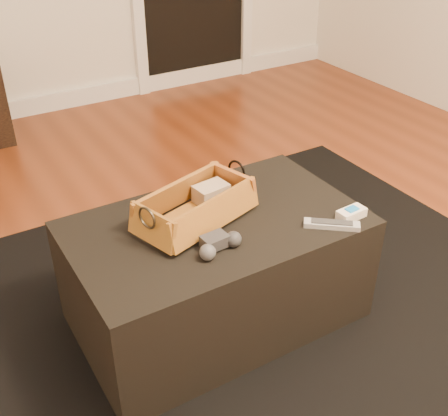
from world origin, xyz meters
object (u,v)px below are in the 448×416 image
game_controller (218,244)px  tv_remote (195,218)px  wicker_basket (195,208)px  cream_gadget (351,213)px  silver_remote (332,224)px  ottoman (216,271)px

game_controller → tv_remote: bearing=87.6°
wicker_basket → cream_gadget: wicker_basket is taller
wicker_basket → silver_remote: 0.46m
ottoman → game_controller: (-0.08, -0.15, 0.24)m
wicker_basket → silver_remote: size_ratio=2.72×
wicker_basket → game_controller: wicker_basket is taller
tv_remote → silver_remote: size_ratio=1.30×
ottoman → silver_remote: silver_remote is taller
wicker_basket → game_controller: (-0.02, -0.19, -0.02)m
tv_remote → game_controller: 0.17m
ottoman → silver_remote: 0.45m
tv_remote → cream_gadget: 0.54m
ottoman → tv_remote: (-0.07, 0.02, 0.24)m
tv_remote → wicker_basket: bearing=30.9°
silver_remote → game_controller: bearing=168.4°
wicker_basket → silver_remote: (0.37, -0.27, -0.04)m
silver_remote → tv_remote: bearing=147.2°
game_controller → silver_remote: game_controller is taller
ottoman → cream_gadget: bearing=-27.7°
tv_remote → wicker_basket: 0.04m
tv_remote → cream_gadget: (0.48, -0.24, -0.01)m
game_controller → cream_gadget: size_ratio=1.58×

